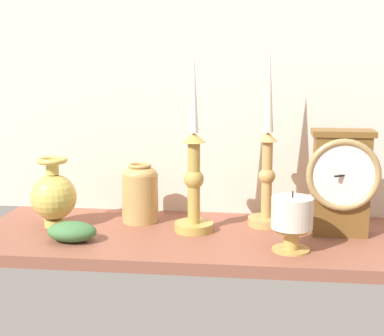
{
  "coord_description": "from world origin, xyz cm",
  "views": [
    {
      "loc": [
        9.37,
        -115.9,
        36.15
      ],
      "look_at": [
        -4.68,
        0.0,
        14.0
      ],
      "focal_mm": 54.15,
      "sensor_mm": 36.0,
      "label": 1
    }
  ],
  "objects_px": {
    "candlestick_tall_center": "(194,178)",
    "brass_vase_jar": "(140,192)",
    "mantel_clock": "(341,181)",
    "candlestick_tall_left": "(267,166)",
    "pillar_candle_front": "(292,219)",
    "brass_vase_bulbous": "(54,195)"
  },
  "relations": [
    {
      "from": "candlestick_tall_left",
      "to": "brass_vase_jar",
      "type": "bearing_deg",
      "value": -178.94
    },
    {
      "from": "candlestick_tall_left",
      "to": "brass_vase_bulbous",
      "type": "xyz_separation_m",
      "value": [
        -0.46,
        -0.06,
        -0.06
      ]
    },
    {
      "from": "candlestick_tall_center",
      "to": "brass_vase_jar",
      "type": "distance_m",
      "value": 0.15
    },
    {
      "from": "mantel_clock",
      "to": "brass_vase_jar",
      "type": "xyz_separation_m",
      "value": [
        -0.43,
        0.05,
        -0.05
      ]
    },
    {
      "from": "mantel_clock",
      "to": "candlestick_tall_center",
      "type": "distance_m",
      "value": 0.3
    },
    {
      "from": "candlestick_tall_left",
      "to": "pillar_candle_front",
      "type": "bearing_deg",
      "value": -74.35
    },
    {
      "from": "brass_vase_jar",
      "to": "pillar_candle_front",
      "type": "distance_m",
      "value": 0.37
    },
    {
      "from": "brass_vase_bulbous",
      "to": "candlestick_tall_left",
      "type": "bearing_deg",
      "value": 7.89
    },
    {
      "from": "brass_vase_bulbous",
      "to": "brass_vase_jar",
      "type": "height_order",
      "value": "brass_vase_bulbous"
    },
    {
      "from": "candlestick_tall_left",
      "to": "brass_vase_jar",
      "type": "height_order",
      "value": "candlestick_tall_left"
    },
    {
      "from": "pillar_candle_front",
      "to": "candlestick_tall_left",
      "type": "bearing_deg",
      "value": 105.65
    },
    {
      "from": "candlestick_tall_left",
      "to": "candlestick_tall_center",
      "type": "bearing_deg",
      "value": -157.94
    },
    {
      "from": "pillar_candle_front",
      "to": "brass_vase_jar",
      "type": "bearing_deg",
      "value": 153.62
    },
    {
      "from": "candlestick_tall_center",
      "to": "brass_vase_jar",
      "type": "xyz_separation_m",
      "value": [
        -0.13,
        0.06,
        -0.05
      ]
    },
    {
      "from": "candlestick_tall_left",
      "to": "pillar_candle_front",
      "type": "relative_size",
      "value": 3.35
    },
    {
      "from": "candlestick_tall_center",
      "to": "brass_vase_bulbous",
      "type": "distance_m",
      "value": 0.31
    },
    {
      "from": "mantel_clock",
      "to": "candlestick_tall_center",
      "type": "relative_size",
      "value": 0.58
    },
    {
      "from": "candlestick_tall_center",
      "to": "brass_vase_jar",
      "type": "relative_size",
      "value": 2.85
    },
    {
      "from": "mantel_clock",
      "to": "candlestick_tall_left",
      "type": "xyz_separation_m",
      "value": [
        -0.15,
        0.05,
        0.02
      ]
    },
    {
      "from": "candlestick_tall_center",
      "to": "candlestick_tall_left",
      "type": "bearing_deg",
      "value": 22.06
    },
    {
      "from": "candlestick_tall_left",
      "to": "brass_vase_bulbous",
      "type": "distance_m",
      "value": 0.47
    },
    {
      "from": "mantel_clock",
      "to": "brass_vase_jar",
      "type": "relative_size",
      "value": 1.65
    }
  ]
}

